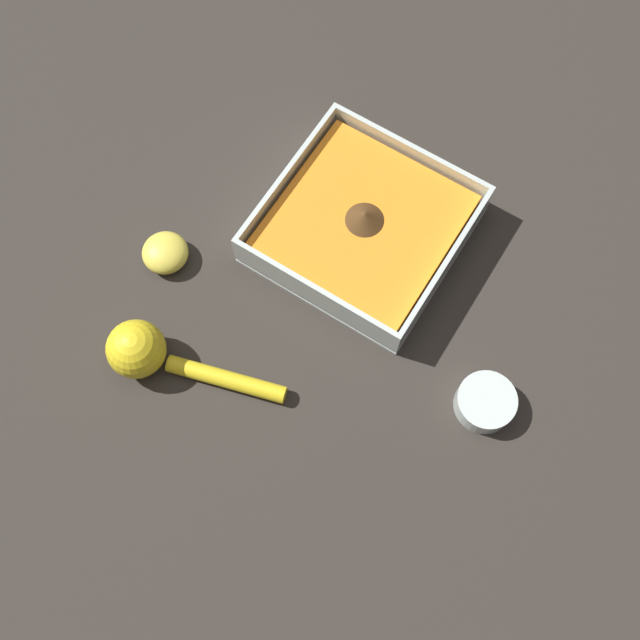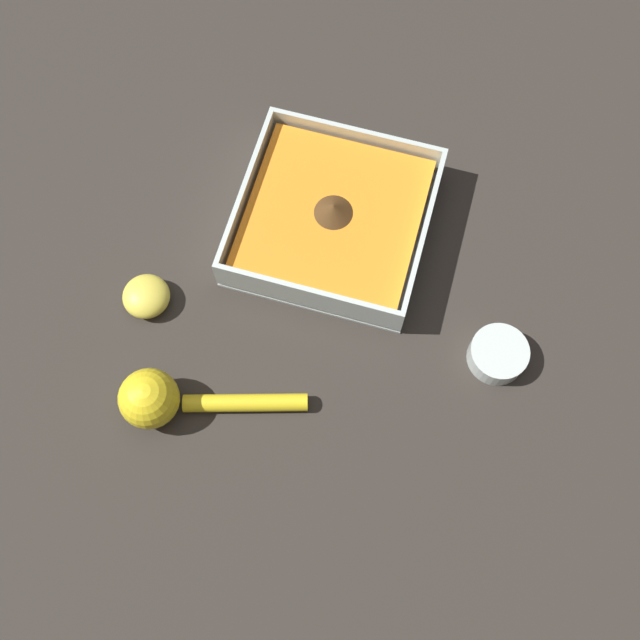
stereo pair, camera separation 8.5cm
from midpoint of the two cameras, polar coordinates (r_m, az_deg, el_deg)
name	(u,v)px [view 2 (the right image)]	position (r m, az deg, el deg)	size (l,w,h in m)	color
ground_plane	(342,237)	(0.92, -0.97, 6.02)	(4.00, 4.00, 0.00)	#332D28
square_dish	(333,220)	(0.91, -1.66, 7.30)	(0.22, 0.22, 0.06)	silver
spice_bowl	(498,355)	(0.86, 10.71, -2.99)	(0.07, 0.07, 0.03)	silver
lemon_squeezer	(164,399)	(0.84, -14.61, -6.26)	(0.20, 0.09, 0.07)	yellow
lemon_half	(146,296)	(0.90, -15.72, 1.39)	(0.06, 0.06, 0.03)	#EFDB4C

